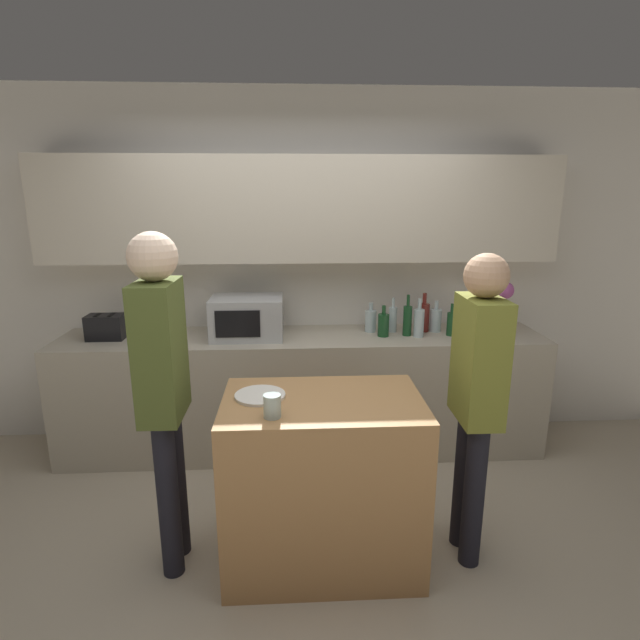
% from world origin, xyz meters
% --- Properties ---
extents(ground_plane, '(14.00, 14.00, 0.00)m').
position_xyz_m(ground_plane, '(0.00, 0.00, 0.00)').
color(ground_plane, '#BCAD93').
extents(back_wall, '(6.40, 0.40, 2.70)m').
position_xyz_m(back_wall, '(0.00, 1.66, 1.54)').
color(back_wall, silver).
rests_on(back_wall, ground_plane).
extents(back_counter, '(3.60, 0.62, 0.91)m').
position_xyz_m(back_counter, '(0.00, 1.39, 0.45)').
color(back_counter, '#B7AD99').
rests_on(back_counter, ground_plane).
extents(kitchen_island, '(1.02, 0.64, 0.93)m').
position_xyz_m(kitchen_island, '(0.08, 0.16, 0.47)').
color(kitchen_island, '#B27F4C').
rests_on(kitchen_island, ground_plane).
extents(microwave, '(0.52, 0.39, 0.30)m').
position_xyz_m(microwave, '(-0.41, 1.39, 1.06)').
color(microwave, '#B7BABC').
rests_on(microwave, back_counter).
extents(toaster, '(0.26, 0.16, 0.18)m').
position_xyz_m(toaster, '(-1.43, 1.39, 1.00)').
color(toaster, black).
rests_on(toaster, back_counter).
extents(potted_plant, '(0.14, 0.14, 0.40)m').
position_xyz_m(potted_plant, '(1.51, 1.39, 1.10)').
color(potted_plant, brown).
rests_on(potted_plant, back_counter).
extents(bottle_0, '(0.09, 0.09, 0.23)m').
position_xyz_m(bottle_0, '(0.52, 1.49, 0.99)').
color(bottle_0, silver).
rests_on(bottle_0, back_counter).
extents(bottle_1, '(0.08, 0.08, 0.23)m').
position_xyz_m(bottle_1, '(0.60, 1.35, 1.00)').
color(bottle_1, '#194723').
rests_on(bottle_1, back_counter).
extents(bottle_2, '(0.06, 0.06, 0.26)m').
position_xyz_m(bottle_2, '(0.69, 1.47, 1.01)').
color(bottle_2, silver).
rests_on(bottle_2, back_counter).
extents(bottle_3, '(0.06, 0.06, 0.31)m').
position_xyz_m(bottle_3, '(0.78, 1.36, 1.02)').
color(bottle_3, '#194723').
rests_on(bottle_3, back_counter).
extents(bottle_4, '(0.07, 0.07, 0.29)m').
position_xyz_m(bottle_4, '(0.86, 1.32, 1.02)').
color(bottle_4, silver).
rests_on(bottle_4, back_counter).
extents(bottle_5, '(0.08, 0.08, 0.30)m').
position_xyz_m(bottle_5, '(0.93, 1.47, 1.02)').
color(bottle_5, maroon).
rests_on(bottle_5, back_counter).
extents(bottle_6, '(0.09, 0.09, 0.24)m').
position_xyz_m(bottle_6, '(1.02, 1.46, 1.00)').
color(bottle_6, silver).
rests_on(bottle_6, back_counter).
extents(bottle_7, '(0.07, 0.07, 0.24)m').
position_xyz_m(bottle_7, '(1.11, 1.34, 1.00)').
color(bottle_7, '#194723').
rests_on(bottle_7, back_counter).
extents(plate_on_island, '(0.26, 0.26, 0.01)m').
position_xyz_m(plate_on_island, '(-0.24, 0.20, 0.94)').
color(plate_on_island, white).
rests_on(plate_on_island, kitchen_island).
extents(cup_0, '(0.08, 0.08, 0.11)m').
position_xyz_m(cup_0, '(-0.17, -0.04, 0.99)').
color(cup_0, '#ACC1BE').
rests_on(cup_0, kitchen_island).
extents(person_left, '(0.22, 0.34, 1.67)m').
position_xyz_m(person_left, '(0.87, 0.15, 0.99)').
color(person_left, black).
rests_on(person_left, ground_plane).
extents(person_center, '(0.23, 0.34, 1.78)m').
position_xyz_m(person_center, '(-0.71, 0.16, 1.07)').
color(person_center, black).
rests_on(person_center, ground_plane).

